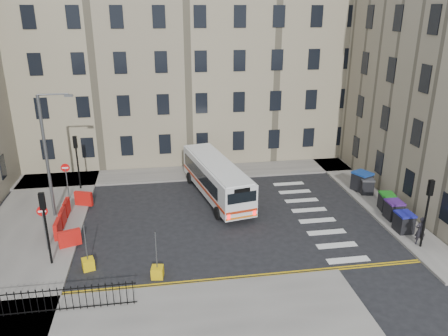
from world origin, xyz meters
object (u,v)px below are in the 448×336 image
object	(u,v)px
streetlamp	(46,155)
bollard_chevron	(157,272)
wheelie_bin_b	(394,210)
bus	(216,177)
wheelie_bin_c	(387,201)
pedestrian	(420,231)
wheelie_bin_a	(404,222)
wheelie_bin_d	(366,186)
bollard_yellow	(88,264)
wheelie_bin_e	(362,181)

from	to	relation	value
streetlamp	bollard_chevron	distance (m)	11.13
streetlamp	wheelie_bin_b	distance (m)	22.47
bus	wheelie_bin_c	xyz separation A→B (m)	(11.04, -4.22, -0.79)
bus	pedestrian	size ratio (longest dim) A/B	5.81
pedestrian	bollard_chevron	bearing A→B (deg)	7.90
bollard_chevron	bus	bearing A→B (deg)	65.29
streetlamp	wheelie_bin_b	size ratio (longest dim) A/B	6.63
wheelie_bin_a	wheelie_bin_c	world-z (taller)	wheelie_bin_a
wheelie_bin_b	wheelie_bin_d	world-z (taller)	wheelie_bin_b
streetlamp	bollard_yellow	distance (m)	8.36
bus	wheelie_bin_b	world-z (taller)	bus
streetlamp	wheelie_bin_c	distance (m)	22.50
streetlamp	bus	distance (m)	11.48
bus	wheelie_bin_d	distance (m)	11.10
wheelie_bin_b	pedestrian	xyz separation A→B (m)	(-0.20, -3.26, 0.24)
streetlamp	bus	bearing A→B (deg)	8.21
wheelie_bin_c	pedestrian	xyz separation A→B (m)	(-0.42, -4.59, 0.27)
pedestrian	bollard_yellow	size ratio (longest dim) A/B	2.86
wheelie_bin_b	wheelie_bin_c	distance (m)	1.35
wheelie_bin_a	wheelie_bin_b	size ratio (longest dim) A/B	1.00
wheelie_bin_d	bollard_chevron	bearing A→B (deg)	-139.75
streetlamp	wheelie_bin_d	distance (m)	22.31
streetlamp	wheelie_bin_b	bearing A→B (deg)	-10.27
bus	wheelie_bin_b	bearing A→B (deg)	-38.36
wheelie_bin_d	bollard_yellow	size ratio (longest dim) A/B	2.02
wheelie_bin_a	bollard_yellow	distance (m)	18.60
wheelie_bin_b	wheelie_bin_d	distance (m)	4.19
wheelie_bin_a	pedestrian	world-z (taller)	pedestrian
streetlamp	wheelie_bin_a	xyz separation A→B (m)	(21.56, -5.65, -3.57)
wheelie_bin_c	wheelie_bin_e	world-z (taller)	wheelie_bin_e
wheelie_bin_a	pedestrian	size ratio (longest dim) A/B	0.71
wheelie_bin_c	wheelie_bin_d	xyz separation A→B (m)	(-0.05, 2.86, -0.01)
streetlamp	bollard_yellow	bearing A→B (deg)	-65.79
bus	wheelie_bin_a	distance (m)	12.81
wheelie_bin_d	bollard_chevron	size ratio (longest dim) A/B	2.02
streetlamp	wheelie_bin_e	bearing A→B (deg)	2.06
wheelie_bin_b	wheelie_bin_d	bearing A→B (deg)	88.93
bus	bollard_chevron	xyz separation A→B (m)	(-4.41, -9.59, -1.23)
wheelie_bin_c	bollard_chevron	distance (m)	16.36
wheelie_bin_b	wheelie_bin_c	bearing A→B (deg)	81.74
streetlamp	wheelie_bin_e	distance (m)	22.18
streetlamp	pedestrian	distance (m)	23.05
wheelie_bin_a	wheelie_bin_c	bearing A→B (deg)	80.35
wheelie_bin_d	pedestrian	xyz separation A→B (m)	(-0.38, -7.44, 0.27)
streetlamp	bollard_yellow	world-z (taller)	streetlamp
wheelie_bin_e	bollard_yellow	bearing A→B (deg)	176.56
wheelie_bin_a	wheelie_bin_e	xyz separation A→B (m)	(0.33, 6.44, 0.10)
pedestrian	bollard_chevron	size ratio (longest dim) A/B	2.86
bus	wheelie_bin_c	size ratio (longest dim) A/B	8.36
wheelie_bin_e	bollard_chevron	bearing A→B (deg)	-175.09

